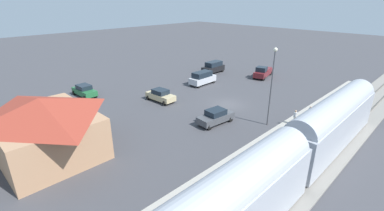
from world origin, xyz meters
TOP-DOWN VIEW (x-y plane):
  - ground_plane at (0.00, 0.00)m, footprint 200.00×200.00m
  - railway_track at (-14.00, 0.00)m, footprint 4.80×70.00m
  - platform at (-10.00, 0.00)m, footprint 3.20×46.00m
  - passenger_train at (-14.00, 10.52)m, footprint 2.93×33.00m
  - station_building at (4.00, 22.00)m, footprint 10.60×8.63m
  - pedestrian_on_platform at (-9.58, 0.26)m, footprint 0.36×0.36m
  - pedestrian_waiting_far at (-10.31, -2.02)m, footprint 0.36×0.36m
  - suv_silver at (8.79, -4.29)m, footprint 2.07×4.94m
  - sedan_green at (17.25, 12.38)m, footprint 4.55×2.38m
  - suv_black at (12.45, -11.39)m, footprint 2.10×4.95m
  - sedan_tan at (7.57, 5.76)m, footprint 4.58×2.44m
  - sedan_charcoal at (-2.72, 5.92)m, footprint 2.29×4.66m
  - pickup_maroon at (3.91, -15.34)m, footprint 3.19×5.71m
  - light_pole_near_platform at (-7.20, 2.00)m, footprint 0.44×0.44m

SIDE VIEW (x-z plane):
  - ground_plane at x=0.00m, z-range 0.00..0.00m
  - railway_track at x=-14.00m, z-range -0.06..0.24m
  - platform at x=-10.00m, z-range 0.00..0.30m
  - sedan_green at x=17.25m, z-range 0.01..1.75m
  - sedan_tan at x=7.57m, z-range 0.01..1.75m
  - sedan_charcoal at x=-2.72m, z-range 0.01..1.75m
  - pickup_maroon at x=3.91m, z-range -0.04..2.10m
  - suv_silver at x=8.79m, z-range 0.04..2.26m
  - suv_black at x=12.45m, z-range 0.04..2.26m
  - pedestrian_on_platform at x=-9.58m, z-range 0.43..2.14m
  - pedestrian_waiting_far at x=-10.31m, z-range 0.43..2.14m
  - passenger_train at x=-14.00m, z-range 0.37..5.35m
  - station_building at x=4.00m, z-range 0.10..5.69m
  - light_pole_near_platform at x=-7.20m, z-range 1.05..9.92m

